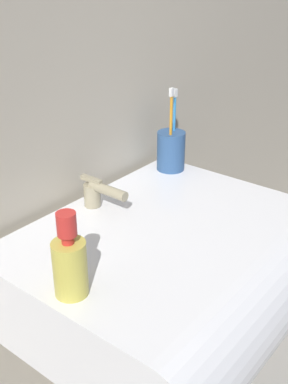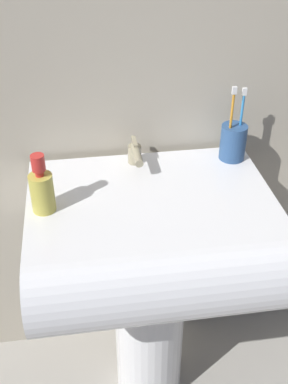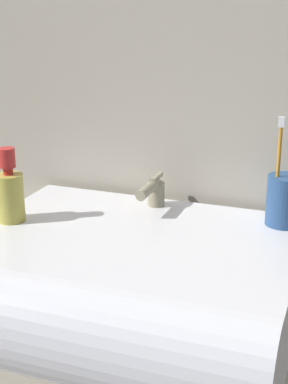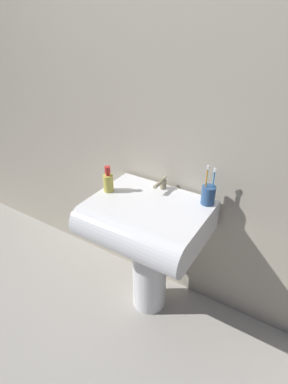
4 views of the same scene
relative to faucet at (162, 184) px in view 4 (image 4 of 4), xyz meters
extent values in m
plane|color=#ADA89E|center=(0.02, -0.15, -0.81)|extent=(6.00, 6.00, 0.00)
cube|color=#B7AD99|center=(0.02, 0.11, 0.39)|extent=(5.00, 0.05, 2.40)
cylinder|color=white|center=(0.02, -0.15, -0.51)|extent=(0.21, 0.21, 0.59)
cube|color=white|center=(0.02, -0.15, -0.13)|extent=(0.62, 0.43, 0.18)
cylinder|color=white|center=(0.02, -0.37, -0.13)|extent=(0.62, 0.18, 0.18)
cylinder|color=tan|center=(0.00, 0.02, -0.01)|extent=(0.04, 0.04, 0.05)
cylinder|color=tan|center=(0.00, -0.03, 0.01)|extent=(0.02, 0.10, 0.02)
cube|color=tan|center=(0.00, 0.02, 0.03)|extent=(0.01, 0.06, 0.01)
cylinder|color=#2D5184|center=(0.28, 0.00, 0.01)|extent=(0.07, 0.07, 0.10)
cylinder|color=orange|center=(0.26, -0.01, 0.07)|extent=(0.01, 0.01, 0.18)
cube|color=white|center=(0.26, -0.01, 0.17)|extent=(0.01, 0.01, 0.02)
cylinder|color=#338CD8|center=(0.29, 0.00, 0.06)|extent=(0.01, 0.01, 0.17)
cube|color=white|center=(0.29, 0.00, 0.16)|extent=(0.01, 0.01, 0.02)
cylinder|color=gold|center=(-0.25, -0.17, 0.01)|extent=(0.06, 0.06, 0.10)
cylinder|color=red|center=(-0.25, -0.17, 0.07)|extent=(0.02, 0.02, 0.01)
cylinder|color=red|center=(-0.25, -0.17, 0.09)|extent=(0.03, 0.03, 0.04)
camera|label=1|loc=(-0.68, -0.66, 0.47)|focal=45.00mm
camera|label=2|loc=(-0.15, -1.13, 0.66)|focal=45.00mm
camera|label=3|loc=(0.40, -1.12, 0.40)|focal=55.00mm
camera|label=4|loc=(0.70, -1.31, 0.81)|focal=28.00mm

